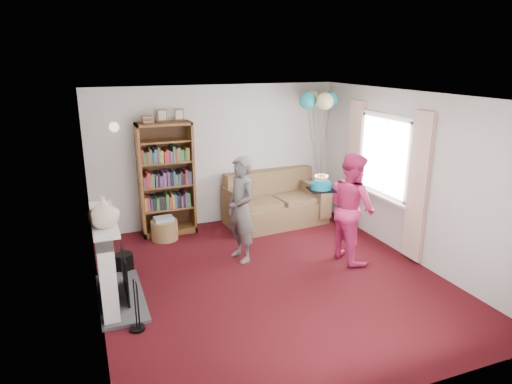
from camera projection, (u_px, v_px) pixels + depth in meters
name	position (u px, v px, depth m)	size (l,w,h in m)	color
ground	(271.00, 279.00, 6.34)	(5.00, 5.00, 0.00)	black
wall_back	(217.00, 156.00, 8.22)	(4.50, 0.02, 2.50)	silver
wall_left	(90.00, 213.00, 5.19)	(0.02, 5.00, 2.50)	silver
wall_right	(412.00, 177.00, 6.77)	(0.02, 5.00, 2.50)	silver
ceiling	(273.00, 95.00, 5.62)	(4.50, 5.00, 0.01)	white
fireplace	(111.00, 263.00, 5.63)	(0.55, 1.80, 1.12)	#3F3F42
window_bay	(384.00, 171.00, 7.30)	(0.14, 2.02, 2.20)	white
wall_sconce	(114.00, 127.00, 7.30)	(0.16, 0.23, 0.16)	gold
bookcase	(166.00, 180.00, 7.78)	(0.91, 0.42, 2.14)	#472B14
sofa	(274.00, 204.00, 8.42)	(1.76, 0.93, 0.93)	brown
wicker_basket	(164.00, 229.00, 7.66)	(0.44, 0.44, 0.39)	olive
person_striped	(241.00, 209.00, 6.74)	(0.58, 0.38, 1.60)	black
person_magenta	(352.00, 207.00, 6.75)	(0.80, 0.62, 1.64)	#CE2964
birthday_cake	(321.00, 186.00, 6.62)	(0.35, 0.35, 0.22)	black
balloons	(319.00, 100.00, 8.08)	(0.74, 0.74, 1.70)	#3F3F3F
mantel_vase	(103.00, 211.00, 5.09)	(0.35, 0.35, 0.36)	beige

